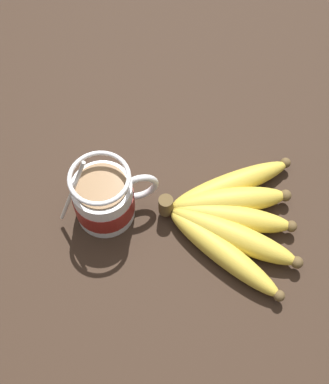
% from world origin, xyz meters
% --- Properties ---
extents(table, '(1.25, 1.25, 0.03)m').
position_xyz_m(table, '(0.00, 0.00, 0.02)').
color(table, '#332319').
rests_on(table, ground).
extents(coffee_mug, '(0.14, 0.08, 0.14)m').
position_xyz_m(coffee_mug, '(-0.07, -0.00, 0.07)').
color(coffee_mug, silver).
rests_on(coffee_mug, table).
extents(banana_bunch, '(0.20, 0.21, 0.04)m').
position_xyz_m(banana_bunch, '(0.09, -0.06, 0.05)').
color(banana_bunch, brown).
rests_on(banana_bunch, table).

